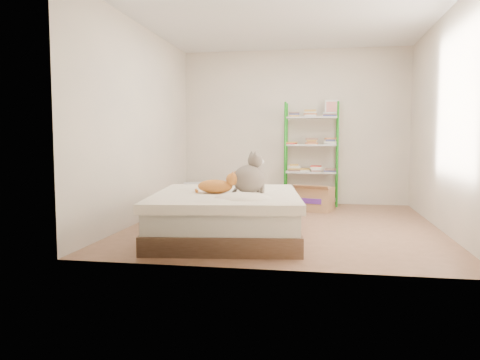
% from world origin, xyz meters
% --- Properties ---
extents(room, '(3.81, 4.21, 2.61)m').
position_xyz_m(room, '(0.00, 0.00, 1.30)').
color(room, '#996D54').
rests_on(room, ground).
extents(bed, '(1.82, 2.16, 0.50)m').
position_xyz_m(bed, '(-0.57, -0.87, 0.25)').
color(bed, brown).
rests_on(bed, ground).
extents(orange_cat, '(0.50, 0.31, 0.19)m').
position_xyz_m(orange_cat, '(-0.69, -0.93, 0.60)').
color(orange_cat, orange).
rests_on(orange_cat, bed).
extents(grey_cat, '(0.51, 0.49, 0.45)m').
position_xyz_m(grey_cat, '(-0.32, -0.85, 0.73)').
color(grey_cat, gray).
rests_on(grey_cat, bed).
extents(shelf_unit, '(0.88, 0.36, 1.74)m').
position_xyz_m(shelf_unit, '(0.31, 1.88, 0.82)').
color(shelf_unit, '#1D8F1D').
rests_on(shelf_unit, ground).
extents(cardboard_box, '(0.61, 0.61, 0.42)m').
position_xyz_m(cardboard_box, '(0.38, 1.26, 0.18)').
color(cardboard_box, tan).
rests_on(cardboard_box, ground).
extents(white_bin, '(0.38, 0.36, 0.37)m').
position_xyz_m(white_bin, '(-1.65, 1.63, 0.19)').
color(white_bin, silver).
rests_on(white_bin, ground).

